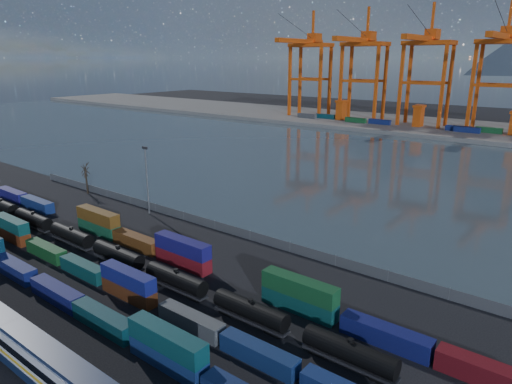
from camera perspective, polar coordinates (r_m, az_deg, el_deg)
The scene contains 13 objects.
ground at distance 78.05m, azimuth -14.00°, elevation -12.03°, with size 700.00×700.00×0.00m, color black.
harbor_water at distance 160.39m, azimuth 16.75°, elevation 2.54°, with size 700.00×700.00×0.00m, color #33424A.
far_quay at distance 259.49m, azimuth 25.48°, elevation 6.96°, with size 700.00×70.00×2.00m, color #514F4C.
container_row_south at distance 81.41m, azimuth -24.80°, elevation -10.25°, with size 140.02×2.42×5.16m.
container_row_mid at distance 86.82m, azimuth -21.21°, elevation -8.52°, with size 140.33×2.27×4.84m.
container_row_north at distance 87.44m, azimuth -10.96°, elevation -7.14°, with size 129.71×2.49×5.31m.
tanker_string at distance 87.70m, azimuth -16.84°, elevation -7.58°, with size 105.51×2.69×3.84m.
waterfront_fence at distance 95.39m, azimuth -0.74°, elevation -5.46°, with size 160.12×0.12×2.20m.
bare_tree at distance 135.38m, azimuth -20.46°, elevation 1.65°, with size 2.36×2.30×8.86m.
yard_light_mast at distance 111.95m, azimuth -13.49°, elevation 1.87°, with size 1.60×0.40×16.60m.
gantry_cranes at distance 252.30m, azimuth 24.50°, elevation 15.54°, with size 199.39×46.84×63.43m.
quay_containers at distance 247.86m, azimuth 22.29°, elevation 7.50°, with size 172.58×10.99×2.60m.
straddle_carriers at distance 249.52m, azimuth 24.58°, elevation 8.34°, with size 140.00×7.00×11.10m.
Camera 1 is at (55.46, -40.99, 36.54)m, focal length 32.00 mm.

